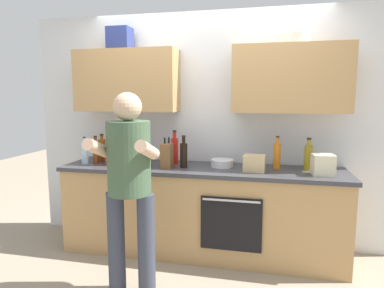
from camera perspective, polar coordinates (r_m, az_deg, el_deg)
ground_plane at (r=3.65m, az=1.47°, el=-17.99°), size 12.00×12.00×0.00m
back_wall_unit at (r=3.55m, az=2.35°, el=6.24°), size 4.00×0.38×2.50m
counter at (r=3.47m, az=1.51°, el=-11.29°), size 2.84×0.67×0.90m
person_standing at (r=2.67m, az=-10.73°, el=-5.82°), size 0.49×0.45×1.64m
bottle_soy at (r=3.33m, az=-1.43°, el=-1.79°), size 0.07×0.07×0.32m
bottle_water at (r=3.70m, az=-17.91°, el=-1.37°), size 0.07×0.07×0.29m
bottle_vinegar at (r=3.70m, az=-16.17°, el=-1.33°), size 0.06×0.06×0.29m
bottle_juice at (r=3.38m, az=14.37°, el=-1.93°), size 0.07×0.07×0.33m
bottle_syrup at (r=3.82m, az=-15.18°, el=-0.91°), size 0.08×0.08×0.30m
bottle_oil at (r=3.40m, az=19.32°, el=-2.07°), size 0.08×0.08×0.32m
bottle_hotsauce at (r=3.50m, az=-3.00°, el=-1.05°), size 0.08×0.08×0.36m
cup_stoneware at (r=3.45m, az=-7.53°, el=-2.90°), size 0.08×0.08×0.10m
mixing_bowl at (r=3.40m, az=5.21°, el=-3.28°), size 0.23×0.23×0.07m
knife_block at (r=3.32m, az=-4.32°, el=-1.99°), size 0.10×0.14×0.31m
grocery_bag_rice at (r=3.23m, az=21.55°, el=-3.34°), size 0.20×0.19×0.19m
grocery_bag_bread at (r=3.22m, az=10.64°, el=-3.26°), size 0.21×0.17×0.16m
grocery_bag_crisps at (r=3.65m, az=-12.86°, el=-1.86°), size 0.19×0.20×0.18m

